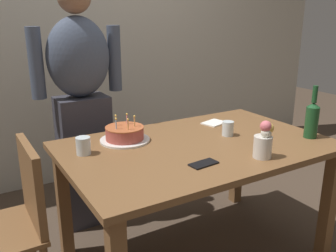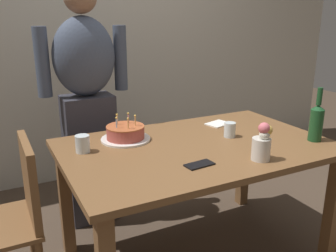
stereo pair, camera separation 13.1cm
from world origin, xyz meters
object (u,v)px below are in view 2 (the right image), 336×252
at_px(person_man_bearded, 87,102).
at_px(napkin_stack, 218,124).
at_px(birthday_cake, 126,133).
at_px(water_glass_far, 83,144).
at_px(cell_phone, 199,165).
at_px(dining_chair, 12,214).
at_px(flower_vase, 262,142).
at_px(wine_bottle, 316,121).
at_px(water_glass_near, 230,130).

bearing_deg(person_man_bearded, napkin_stack, 148.25).
height_order(birthday_cake, water_glass_far, birthday_cake).
distance_m(cell_phone, dining_chair, 0.94).
bearing_deg(flower_vase, wine_bottle, 10.77).
distance_m(water_glass_far, cell_phone, 0.63).
distance_m(birthday_cake, water_glass_far, 0.28).
relative_size(cell_phone, flower_vase, 0.73).
bearing_deg(flower_vase, cell_phone, 165.53).
relative_size(cell_phone, napkin_stack, 0.94).
bearing_deg(person_man_bearded, dining_chair, 48.88).
height_order(birthday_cake, dining_chair, birthday_cake).
bearing_deg(birthday_cake, cell_phone, -69.90).
bearing_deg(water_glass_near, cell_phone, -143.51).
bearing_deg(water_glass_near, napkin_stack, 70.53).
bearing_deg(cell_phone, wine_bottle, -4.78).
bearing_deg(person_man_bearded, birthday_cake, 100.67).
height_order(napkin_stack, person_man_bearded, person_man_bearded).
bearing_deg(dining_chair, cell_phone, 67.50).
bearing_deg(birthday_cake, water_glass_near, -21.44).
distance_m(birthday_cake, water_glass_near, 0.62).
bearing_deg(napkin_stack, cell_phone, -131.75).
xyz_separation_m(person_man_bearded, dining_chair, (-0.57, -0.65, -0.36)).
bearing_deg(birthday_cake, water_glass_far, -163.70).
relative_size(water_glass_far, wine_bottle, 0.30).
xyz_separation_m(water_glass_near, cell_phone, (-0.39, -0.29, -0.04)).
bearing_deg(dining_chair, birthday_cake, 103.95).
bearing_deg(water_glass_near, birthday_cake, 158.56).
bearing_deg(wine_bottle, water_glass_far, 161.17).
xyz_separation_m(water_glass_near, person_man_bearded, (-0.67, 0.71, 0.09)).
bearing_deg(flower_vase, napkin_stack, 75.38).
relative_size(cell_phone, dining_chair, 0.17).
relative_size(wine_bottle, cell_phone, 2.17).
height_order(wine_bottle, cell_phone, wine_bottle).
bearing_deg(napkin_stack, flower_vase, -104.62).
xyz_separation_m(birthday_cake, wine_bottle, (0.98, -0.51, 0.08)).
height_order(water_glass_near, wine_bottle, wine_bottle).
bearing_deg(cell_phone, flower_vase, -19.89).
relative_size(birthday_cake, water_glass_near, 3.25).
height_order(napkin_stack, dining_chair, dining_chair).
distance_m(water_glass_near, wine_bottle, 0.49).
relative_size(birthday_cake, water_glass_far, 3.09).
relative_size(birthday_cake, flower_vase, 1.45).
height_order(water_glass_far, wine_bottle, wine_bottle).
bearing_deg(wine_bottle, person_man_bearded, 137.16).
relative_size(flower_vase, person_man_bearded, 0.12).
bearing_deg(person_man_bearded, water_glass_far, 72.33).
xyz_separation_m(birthday_cake, water_glass_near, (0.58, -0.23, 0.00)).
bearing_deg(water_glass_near, dining_chair, 177.08).
distance_m(flower_vase, dining_chair, 1.28).
bearing_deg(person_man_bearded, wine_bottle, 137.16).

